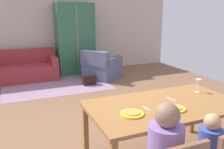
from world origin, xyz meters
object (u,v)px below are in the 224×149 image
Objects in this scene: dining_table at (164,109)px; plate_near_child at (174,109)px; armchair at (101,67)px; couch at (22,69)px; handbag at (89,80)px; wine_glass at (198,83)px; plate_near_man at (132,114)px; armoire at (75,39)px.

plate_near_child is at bearing -90.00° from dining_table.
dining_table is 4.01m from armchair.
handbag is at bearing -36.70° from couch.
dining_table is 1.53× the size of armchair.
handbag is (-0.50, 3.29, -0.76)m from wine_glass.
armchair reaches higher than plate_near_child.
plate_near_child is (0.00, -0.18, 0.08)m from dining_table.
plate_near_man is 3.70m from handbag.
wine_glass is 0.16× the size of armchair.
plate_near_child is at bearing -73.83° from couch.
handbag is at bearing 79.56° from plate_near_man.
plate_near_man is (-0.50, -0.12, 0.08)m from dining_table.
handbag is (0.66, 3.59, -0.64)m from plate_near_man.
armoire is at bearing 87.88° from plate_near_child.
couch is 2.17m from armchair.
plate_near_child is (0.50, -0.06, 0.00)m from plate_near_man.
couch is at bearing 161.51° from armchair.
plate_near_man is 4.25m from armchair.
plate_near_man is at bearing -165.47° from wine_glass.
couch reaches higher than plate_near_child.
plate_near_man is 5.02m from armoire.
wine_glass is (1.16, 0.30, 0.12)m from plate_near_man.
plate_near_man is 4.85m from couch.
couch is at bearing 114.75° from wine_glass.
armoire reaches higher than couch.
armchair is 1.26m from armoire.
plate_near_man is 0.13× the size of couch.
plate_near_man is at bearing -97.88° from armoire.
plate_near_child is at bearing -92.51° from handbag.
wine_glass is 3.80m from armchair.
couch reaches higher than dining_table.
armchair is 3.72× the size of handbag.
couch is 1.95m from handbag.
armoire reaches higher than wine_glass.
armchair reaches higher than dining_table.
plate_near_man is 1.00× the size of plate_near_child.
couch is 0.88× the size of armoire.
plate_near_man is at bearing -79.34° from couch.
plate_near_child reaches higher than handbag.
handbag is at bearing 98.58° from wine_glass.
armoire is at bearing 95.75° from wine_glass.
couch is (-2.05, 4.45, -0.59)m from wine_glass.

